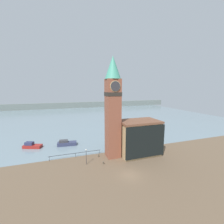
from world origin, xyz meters
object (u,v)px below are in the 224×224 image
at_px(boat_far, 32,146).
at_px(mooring_bollard_near, 103,162).
at_px(clock_tower, 113,105).
at_px(pier_building, 139,137).
at_px(mooring_bollard_far, 98,155).
at_px(boat_near, 66,143).
at_px(lamp_post, 86,154).

relative_size(boat_far, mooring_bollard_near, 7.50).
bearing_deg(clock_tower, pier_building, -7.10).
bearing_deg(clock_tower, mooring_bollard_near, -137.34).
relative_size(pier_building, mooring_bollard_near, 14.30).
xyz_separation_m(mooring_bollard_near, mooring_bollard_far, (-0.17, 4.00, 0.01)).
relative_size(boat_near, mooring_bollard_far, 7.65).
xyz_separation_m(clock_tower, lamp_post, (-7.15, -2.05, -10.60)).
distance_m(mooring_bollard_far, lamp_post, 5.09).
bearing_deg(mooring_bollard_far, clock_tower, -13.05).
bearing_deg(lamp_post, boat_far, 132.26).
distance_m(pier_building, mooring_bollard_near, 11.48).
height_order(mooring_bollard_near, mooring_bollard_far, mooring_bollard_far).
relative_size(pier_building, mooring_bollard_far, 13.89).
xyz_separation_m(clock_tower, mooring_bollard_far, (-3.60, 0.84, -12.82)).
distance_m(mooring_bollard_near, lamp_post, 4.47).
relative_size(clock_tower, lamp_post, 6.67).
bearing_deg(lamp_post, boat_near, 105.92).
relative_size(clock_tower, pier_building, 2.37).
bearing_deg(lamp_post, pier_building, 4.77).
relative_size(mooring_bollard_near, lamp_post, 0.20).
bearing_deg(lamp_post, mooring_bollard_far, 39.14).
bearing_deg(clock_tower, boat_near, 133.60).
height_order(clock_tower, boat_far, clock_tower).
xyz_separation_m(mooring_bollard_far, lamp_post, (-3.55, -2.89, 2.22)).
height_order(pier_building, mooring_bollard_near, pier_building).
height_order(pier_building, mooring_bollard_far, pier_building).
relative_size(mooring_bollard_near, mooring_bollard_far, 0.97).
distance_m(clock_tower, mooring_bollard_far, 13.34).
height_order(mooring_bollard_near, lamp_post, lamp_post).
xyz_separation_m(boat_near, mooring_bollard_far, (7.44, -10.77, -0.26)).
height_order(boat_far, mooring_bollard_near, boat_far).
height_order(pier_building, lamp_post, pier_building).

